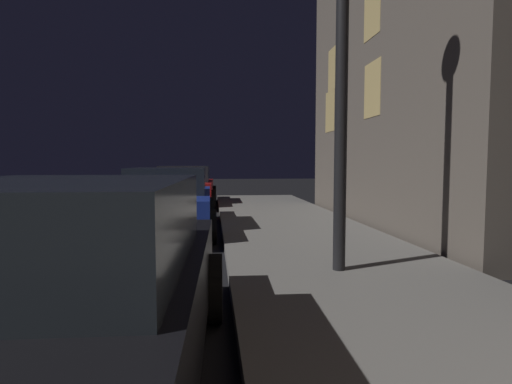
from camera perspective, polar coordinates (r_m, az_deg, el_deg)
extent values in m
cube|color=black|center=(2.97, -25.49, -15.32)|extent=(1.89, 4.15, 0.64)
cube|color=#1E2328|center=(2.84, -25.82, -4.14)|extent=(1.62, 2.24, 0.56)
cylinder|color=black|center=(4.50, -30.33, -12.04)|extent=(0.24, 0.67, 0.66)
cylinder|color=black|center=(4.06, -6.33, -13.21)|extent=(0.24, 0.67, 0.66)
cube|color=navy|center=(9.22, -12.02, -2.03)|extent=(1.82, 4.56, 0.64)
cube|color=#1E2328|center=(9.10, -12.12, 1.56)|extent=(1.59, 2.06, 0.56)
cylinder|color=black|center=(10.75, -16.08, -2.52)|extent=(0.22, 0.66, 0.66)
cylinder|color=black|center=(10.60, -6.39, -2.48)|extent=(0.22, 0.66, 0.66)
cylinder|color=black|center=(8.01, -19.45, -4.81)|extent=(0.22, 0.66, 0.66)
cylinder|color=black|center=(7.81, -6.37, -4.84)|extent=(0.22, 0.66, 0.66)
cube|color=maroon|center=(14.69, -9.81, 0.24)|extent=(1.96, 4.08, 0.64)
cube|color=#1E2328|center=(14.62, -9.85, 2.50)|extent=(1.70, 2.14, 0.56)
cylinder|color=black|center=(16.06, -12.83, -0.33)|extent=(0.23, 0.66, 0.66)
cylinder|color=black|center=(15.91, -6.00, -0.29)|extent=(0.23, 0.66, 0.66)
cylinder|color=black|center=(13.58, -14.25, -1.15)|extent=(0.23, 0.66, 0.66)
cylinder|color=black|center=(13.41, -6.17, -1.11)|extent=(0.23, 0.66, 0.66)
cylinder|color=black|center=(5.43, 11.86, 14.87)|extent=(0.16, 0.16, 4.82)
cube|color=#F2D17F|center=(9.55, 16.05, 13.60)|extent=(0.06, 0.90, 1.20)
cube|color=#F2D17F|center=(10.07, 16.05, 23.28)|extent=(0.06, 0.90, 1.20)
cube|color=#F2D17F|center=(12.53, 10.80, 16.57)|extent=(0.06, 0.90, 1.20)
cube|color=#F2D17F|center=(12.56, 10.40, 11.01)|extent=(0.06, 0.90, 1.20)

